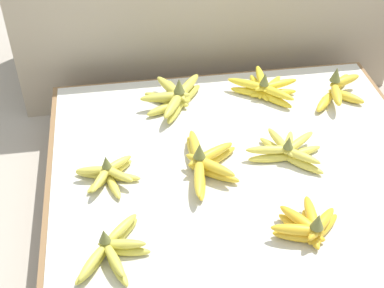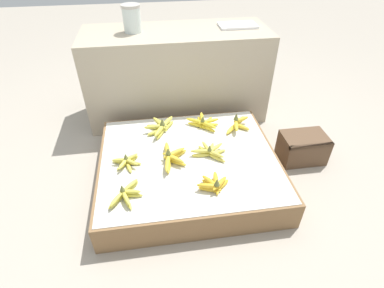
{
  "view_description": "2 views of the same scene",
  "coord_description": "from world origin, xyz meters",
  "px_view_note": "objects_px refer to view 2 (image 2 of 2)",
  "views": [
    {
      "loc": [
        -0.32,
        -1.13,
        1.23
      ],
      "look_at": [
        -0.14,
        0.02,
        0.26
      ],
      "focal_mm": 50.0,
      "sensor_mm": 36.0,
      "label": 1
    },
    {
      "loc": [
        -0.19,
        -1.44,
        1.43
      ],
      "look_at": [
        0.02,
        0.02,
        0.28
      ],
      "focal_mm": 28.0,
      "sensor_mm": 36.0,
      "label": 2
    }
  ],
  "objects_px": {
    "glass_jar": "(132,18)",
    "foam_tray_white": "(238,25)",
    "banana_bunch_middle_midleft": "(171,157)",
    "banana_bunch_middle_midright": "(210,152)",
    "banana_bunch_back_midright": "(204,123)",
    "banana_bunch_back_midleft": "(161,127)",
    "banana_bunch_front_left": "(126,195)",
    "banana_bunch_back_right": "(238,124)",
    "wooden_crate": "(303,148)",
    "banana_bunch_front_midright": "(214,185)",
    "banana_bunch_middle_left": "(127,162)"
  },
  "relations": [
    {
      "from": "glass_jar",
      "to": "foam_tray_white",
      "type": "xyz_separation_m",
      "value": [
        0.8,
        0.01,
        -0.09
      ]
    },
    {
      "from": "banana_bunch_middle_midleft",
      "to": "banana_bunch_middle_midright",
      "type": "distance_m",
      "value": 0.25
    },
    {
      "from": "banana_bunch_back_midright",
      "to": "banana_bunch_back_midleft",
      "type": "bearing_deg",
      "value": -177.56
    },
    {
      "from": "banana_bunch_front_left",
      "to": "glass_jar",
      "type": "bearing_deg",
      "value": 85.51
    },
    {
      "from": "banana_bunch_back_right",
      "to": "glass_jar",
      "type": "bearing_deg",
      "value": 139.09
    },
    {
      "from": "banana_bunch_back_midleft",
      "to": "wooden_crate",
      "type": "bearing_deg",
      "value": -12.93
    },
    {
      "from": "wooden_crate",
      "to": "banana_bunch_back_midright",
      "type": "xyz_separation_m",
      "value": [
        -0.67,
        0.24,
        0.12
      ]
    },
    {
      "from": "banana_bunch_middle_midright",
      "to": "banana_bunch_back_right",
      "type": "xyz_separation_m",
      "value": [
        0.26,
        0.27,
        0.01
      ]
    },
    {
      "from": "banana_bunch_middle_midright",
      "to": "foam_tray_white",
      "type": "relative_size",
      "value": 0.82
    },
    {
      "from": "wooden_crate",
      "to": "banana_bunch_front_midright",
      "type": "relative_size",
      "value": 1.53
    },
    {
      "from": "banana_bunch_back_midright",
      "to": "glass_jar",
      "type": "relative_size",
      "value": 1.27
    },
    {
      "from": "banana_bunch_front_left",
      "to": "banana_bunch_middle_midleft",
      "type": "relative_size",
      "value": 0.75
    },
    {
      "from": "banana_bunch_back_right",
      "to": "foam_tray_white",
      "type": "bearing_deg",
      "value": 79.19
    },
    {
      "from": "banana_bunch_middle_left",
      "to": "banana_bunch_middle_midleft",
      "type": "relative_size",
      "value": 0.65
    },
    {
      "from": "banana_bunch_middle_left",
      "to": "banana_bunch_middle_midleft",
      "type": "bearing_deg",
      "value": -0.35
    },
    {
      "from": "banana_bunch_front_midright",
      "to": "banana_bunch_back_midright",
      "type": "xyz_separation_m",
      "value": [
        0.05,
        0.62,
        -0.0
      ]
    },
    {
      "from": "wooden_crate",
      "to": "banana_bunch_middle_left",
      "type": "height_order",
      "value": "banana_bunch_middle_left"
    },
    {
      "from": "banana_bunch_front_midright",
      "to": "banana_bunch_middle_midleft",
      "type": "height_order",
      "value": "banana_bunch_middle_midleft"
    },
    {
      "from": "wooden_crate",
      "to": "banana_bunch_middle_left",
      "type": "bearing_deg",
      "value": -175.0
    },
    {
      "from": "banana_bunch_front_left",
      "to": "glass_jar",
      "type": "height_order",
      "value": "glass_jar"
    },
    {
      "from": "banana_bunch_back_right",
      "to": "banana_bunch_middle_left",
      "type": "bearing_deg",
      "value": -159.37
    },
    {
      "from": "banana_bunch_back_right",
      "to": "banana_bunch_back_midleft",
      "type": "bearing_deg",
      "value": 175.89
    },
    {
      "from": "banana_bunch_front_left",
      "to": "banana_bunch_middle_left",
      "type": "bearing_deg",
      "value": 90.61
    },
    {
      "from": "banana_bunch_front_left",
      "to": "banana_bunch_middle_midright",
      "type": "relative_size",
      "value": 0.91
    },
    {
      "from": "banana_bunch_back_midright",
      "to": "foam_tray_white",
      "type": "relative_size",
      "value": 0.83
    },
    {
      "from": "banana_bunch_back_right",
      "to": "banana_bunch_front_midright",
      "type": "bearing_deg",
      "value": -117.15
    },
    {
      "from": "banana_bunch_back_midleft",
      "to": "banana_bunch_back_midright",
      "type": "relative_size",
      "value": 1.07
    },
    {
      "from": "banana_bunch_middle_left",
      "to": "banana_bunch_back_midleft",
      "type": "bearing_deg",
      "value": 55.45
    },
    {
      "from": "banana_bunch_back_midright",
      "to": "banana_bunch_front_midright",
      "type": "bearing_deg",
      "value": -94.79
    },
    {
      "from": "banana_bunch_middle_midleft",
      "to": "banana_bunch_middle_left",
      "type": "bearing_deg",
      "value": 179.65
    },
    {
      "from": "banana_bunch_front_left",
      "to": "foam_tray_white",
      "type": "bearing_deg",
      "value": 52.75
    },
    {
      "from": "banana_bunch_middle_midleft",
      "to": "banana_bunch_back_midright",
      "type": "bearing_deg",
      "value": 52.32
    },
    {
      "from": "banana_bunch_middle_midright",
      "to": "banana_bunch_front_left",
      "type": "bearing_deg",
      "value": -150.47
    },
    {
      "from": "wooden_crate",
      "to": "banana_bunch_middle_midright",
      "type": "height_order",
      "value": "banana_bunch_middle_midright"
    },
    {
      "from": "wooden_crate",
      "to": "banana_bunch_back_right",
      "type": "distance_m",
      "value": 0.49
    },
    {
      "from": "banana_bunch_front_left",
      "to": "banana_bunch_back_midright",
      "type": "relative_size",
      "value": 0.89
    },
    {
      "from": "banana_bunch_front_left",
      "to": "banana_bunch_back_midleft",
      "type": "height_order",
      "value": "banana_bunch_back_midleft"
    },
    {
      "from": "banana_bunch_middle_left",
      "to": "glass_jar",
      "type": "xyz_separation_m",
      "value": [
        0.09,
        0.89,
        0.6
      ]
    },
    {
      "from": "banana_bunch_middle_left",
      "to": "banana_bunch_back_right",
      "type": "xyz_separation_m",
      "value": [
        0.78,
        0.29,
        0.01
      ]
    },
    {
      "from": "banana_bunch_front_left",
      "to": "banana_bunch_back_right",
      "type": "bearing_deg",
      "value": 36.11
    },
    {
      "from": "banana_bunch_middle_midright",
      "to": "banana_bunch_back_midleft",
      "type": "height_order",
      "value": "banana_bunch_back_midleft"
    },
    {
      "from": "glass_jar",
      "to": "foam_tray_white",
      "type": "distance_m",
      "value": 0.81
    },
    {
      "from": "banana_bunch_front_midright",
      "to": "banana_bunch_middle_midleft",
      "type": "distance_m",
      "value": 0.35
    },
    {
      "from": "banana_bunch_back_midleft",
      "to": "foam_tray_white",
      "type": "distance_m",
      "value": 1.01
    },
    {
      "from": "banana_bunch_middle_left",
      "to": "banana_bunch_back_midright",
      "type": "xyz_separation_m",
      "value": [
        0.54,
        0.35,
        0.0
      ]
    },
    {
      "from": "banana_bunch_middle_left",
      "to": "banana_bunch_middle_midright",
      "type": "distance_m",
      "value": 0.52
    },
    {
      "from": "banana_bunch_back_midleft",
      "to": "foam_tray_white",
      "type": "bearing_deg",
      "value": 40.44
    },
    {
      "from": "banana_bunch_middle_midright",
      "to": "glass_jar",
      "type": "height_order",
      "value": "glass_jar"
    },
    {
      "from": "wooden_crate",
      "to": "glass_jar",
      "type": "height_order",
      "value": "glass_jar"
    },
    {
      "from": "banana_bunch_middle_midright",
      "to": "foam_tray_white",
      "type": "distance_m",
      "value": 1.08
    }
  ]
}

